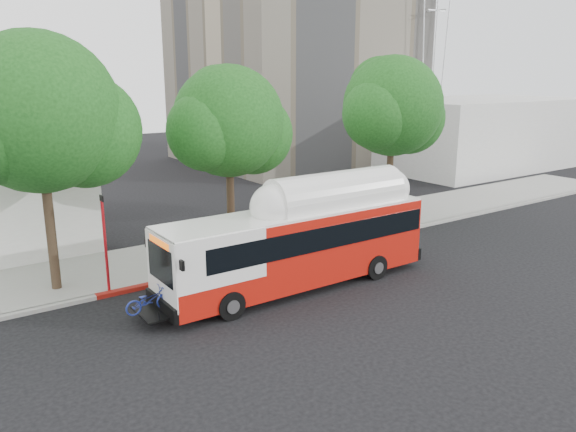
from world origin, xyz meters
name	(u,v)px	position (x,y,z in m)	size (l,w,h in m)	color
ground	(328,285)	(0.00, 0.00, 0.00)	(120.00, 120.00, 0.00)	black
sidewalk	(245,244)	(0.00, 6.50, 0.07)	(60.00, 5.00, 0.15)	gray
curb_strip	(274,258)	(0.00, 3.90, 0.07)	(60.00, 0.30, 0.15)	gray
red_curb_segment	(215,271)	(-3.00, 3.90, 0.08)	(10.00, 0.32, 0.16)	maroon
street_tree_left	(52,118)	(-8.53, 5.56, 6.60)	(6.67, 5.80, 9.74)	#2D2116
street_tree_mid	(236,125)	(-0.59, 6.06, 5.91)	(5.75, 5.00, 8.62)	#2D2116
street_tree_right	(398,110)	(9.44, 5.86, 6.26)	(6.21, 5.40, 9.18)	#2D2116
horizon_block	(476,132)	(30.00, 16.00, 3.00)	(20.00, 12.00, 6.00)	silver
transit_bus	(299,246)	(-1.00, 0.58, 1.66)	(12.05, 2.65, 3.56)	#B7160C
signal_pole	(105,244)	(-7.42, 4.11, 1.98)	(0.11, 0.37, 3.86)	#AC1218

